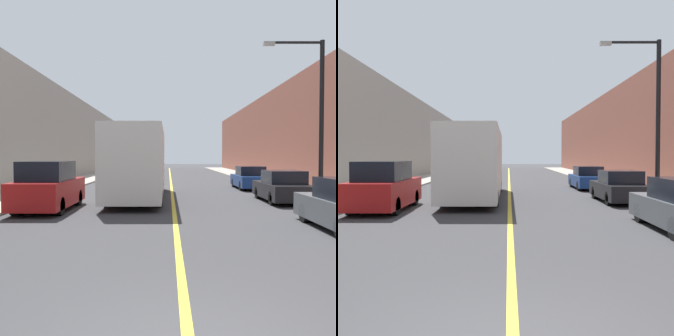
% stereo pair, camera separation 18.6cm
% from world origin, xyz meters
% --- Properties ---
extents(sidewalk_left, '(3.12, 72.00, 0.11)m').
position_xyz_m(sidewalk_left, '(-7.86, 30.00, 0.06)').
color(sidewalk_left, '#9E998E').
rests_on(sidewalk_left, ground).
extents(sidewalk_right, '(3.12, 72.00, 0.11)m').
position_xyz_m(sidewalk_right, '(7.86, 30.00, 0.06)').
color(sidewalk_right, '#9E998E').
rests_on(sidewalk_right, ground).
extents(building_row_left, '(4.00, 72.00, 8.14)m').
position_xyz_m(building_row_left, '(-11.42, 30.00, 4.07)').
color(building_row_left, gray).
rests_on(building_row_left, ground).
extents(building_row_right, '(4.00, 72.00, 8.31)m').
position_xyz_m(building_row_right, '(11.42, 30.00, 4.15)').
color(building_row_right, brown).
rests_on(building_row_right, ground).
extents(road_center_line, '(0.16, 72.00, 0.01)m').
position_xyz_m(road_center_line, '(0.00, 30.00, 0.00)').
color(road_center_line, gold).
rests_on(road_center_line, ground).
extents(bus, '(2.48, 11.07, 3.48)m').
position_xyz_m(bus, '(-1.72, 16.00, 1.85)').
color(bus, silver).
rests_on(bus, ground).
extents(parked_suv_left, '(1.88, 4.72, 1.96)m').
position_xyz_m(parked_suv_left, '(-5.02, 11.53, 0.91)').
color(parked_suv_left, maroon).
rests_on(parked_suv_left, ground).
extents(car_right_mid, '(1.87, 4.46, 1.49)m').
position_xyz_m(car_right_mid, '(5.17, 14.38, 0.67)').
color(car_right_mid, black).
rests_on(car_right_mid, ground).
extents(car_right_far, '(1.82, 4.56, 1.50)m').
position_xyz_m(car_right_far, '(5.16, 21.73, 0.68)').
color(car_right_far, navy).
rests_on(car_right_far, ground).
extents(street_lamp_right, '(2.71, 0.24, 7.18)m').
position_xyz_m(street_lamp_right, '(6.35, 13.39, 4.25)').
color(street_lamp_right, black).
rests_on(street_lamp_right, sidewalk_right).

